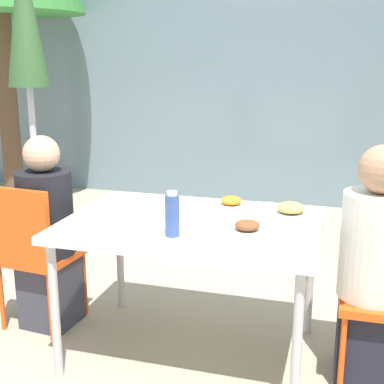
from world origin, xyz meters
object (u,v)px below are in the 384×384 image
object	(u,v)px
closed_umbrella	(26,43)
drinking_cup	(268,214)
chair_right	(383,278)
bottle	(172,215)
chair_left	(32,246)
person_left	(47,238)
person_right	(374,273)
salad_bowl	(175,211)

from	to	relation	value
closed_umbrella	drinking_cup	size ratio (longest dim) A/B	21.81
chair_right	bottle	distance (m)	1.07
chair_left	person_left	size ratio (longest dim) A/B	0.77
person_right	bottle	xyz separation A→B (m)	(-0.91, -0.26, 0.29)
chair_right	drinking_cup	xyz separation A→B (m)	(-0.56, -0.04, 0.29)
bottle	chair_left	bearing A→B (deg)	164.68
drinking_cup	chair_left	bearing A→B (deg)	-178.07
person_left	closed_umbrella	distance (m)	1.33
chair_left	bottle	distance (m)	1.02
person_right	salad_bowl	bearing A→B (deg)	-2.53
person_right	bottle	size ratio (longest dim) A/B	5.50
chair_right	bottle	world-z (taller)	bottle
bottle	salad_bowl	world-z (taller)	bottle
closed_umbrella	person_right	bearing A→B (deg)	-17.15
person_left	salad_bowl	xyz separation A→B (m)	(0.79, -0.04, 0.23)
chair_left	bottle	xyz separation A→B (m)	(0.92, -0.25, 0.34)
person_left	bottle	size ratio (longest dim) A/B	5.30
closed_umbrella	chair_right	bearing A→B (deg)	-14.91
person_left	bottle	world-z (taller)	person_left
chair_left	chair_right	distance (m)	1.89
chair_left	closed_umbrella	size ratio (longest dim) A/B	0.38
person_left	chair_left	bearing A→B (deg)	-121.92
chair_left	person_left	xyz separation A→B (m)	(0.06, 0.08, 0.03)
person_left	chair_right	distance (m)	1.83
closed_umbrella	salad_bowl	world-z (taller)	closed_umbrella
chair_left	drinking_cup	distance (m)	1.36
person_left	bottle	distance (m)	0.98
chair_right	bottle	size ratio (longest dim) A/B	4.06
chair_left	salad_bowl	bearing A→B (deg)	7.69
bottle	salad_bowl	distance (m)	0.31
chair_right	drinking_cup	distance (m)	0.63
chair_right	bottle	xyz separation A→B (m)	(-0.96, -0.34, 0.34)
closed_umbrella	bottle	world-z (taller)	closed_umbrella
chair_left	salad_bowl	xyz separation A→B (m)	(0.84, 0.04, 0.27)
bottle	drinking_cup	size ratio (longest dim) A/B	2.03
person_left	salad_bowl	world-z (taller)	person_left
drinking_cup	salad_bowl	distance (m)	0.48
drinking_cup	closed_umbrella	bearing A→B (deg)	159.24
drinking_cup	salad_bowl	xyz separation A→B (m)	(-0.48, -0.01, -0.02)
bottle	drinking_cup	bearing A→B (deg)	36.68
drinking_cup	person_right	bearing A→B (deg)	-4.24
closed_umbrella	chair_left	bearing A→B (deg)	-61.04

